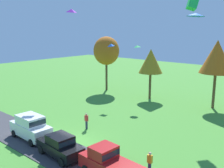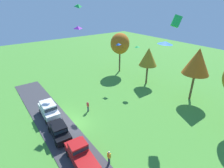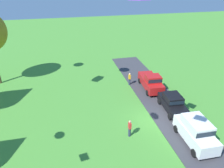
% 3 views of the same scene
% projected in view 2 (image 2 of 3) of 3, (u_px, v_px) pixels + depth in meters
% --- Properties ---
extents(ground_plane, '(120.00, 120.00, 0.00)m').
position_uv_depth(ground_plane, '(74.00, 125.00, 24.05)').
color(ground_plane, '#478E33').
extents(pavement_strip, '(36.00, 4.40, 0.06)m').
position_uv_depth(pavement_strip, '(60.00, 131.00, 22.92)').
color(pavement_strip, '#38383D').
rests_on(pavement_strip, ground).
extents(car_suv_near_entrance, '(4.65, 2.16, 2.28)m').
position_uv_depth(car_suv_near_entrance, '(49.00, 109.00, 25.24)').
color(car_suv_near_entrance, white).
rests_on(car_suv_near_entrance, ground).
extents(car_sedan_far_end, '(4.52, 2.20, 1.84)m').
position_uv_depth(car_sedan_far_end, '(59.00, 130.00, 21.52)').
color(car_sedan_far_end, black).
rests_on(car_sedan_far_end, ground).
extents(car_pickup_mid_row, '(5.11, 2.29, 2.14)m').
position_uv_depth(car_pickup_mid_row, '(81.00, 155.00, 17.99)').
color(car_pickup_mid_row, red).
rests_on(car_pickup_mid_row, ground).
extents(person_watching_sky, '(0.36, 0.24, 1.71)m').
position_uv_depth(person_watching_sky, '(88.00, 106.00, 26.73)').
color(person_watching_sky, '#2D334C').
rests_on(person_watching_sky, ground).
extents(person_on_lawn, '(0.36, 0.24, 1.71)m').
position_uv_depth(person_on_lawn, '(109.00, 157.00, 17.98)').
color(person_on_lawn, '#2D334C').
rests_on(person_on_lawn, ground).
extents(tree_far_left, '(4.31, 4.31, 9.09)m').
position_uv_depth(tree_far_left, '(120.00, 44.00, 39.74)').
color(tree_far_left, brown).
rests_on(tree_far_left, ground).
extents(tree_lone_near, '(3.53, 3.53, 7.44)m').
position_uv_depth(tree_lone_near, '(148.00, 57.00, 33.93)').
color(tree_lone_near, brown).
rests_on(tree_lone_near, ground).
extents(tree_left_of_center, '(4.24, 4.24, 8.95)m').
position_uv_depth(tree_left_of_center, '(197.00, 62.00, 27.64)').
color(tree_left_of_center, brown).
rests_on(tree_left_of_center, ground).
extents(kite_diamond_topmost, '(1.32, 1.18, 0.74)m').
position_uv_depth(kite_diamond_topmost, '(78.00, 5.00, 28.44)').
color(kite_diamond_topmost, green).
extents(kite_box_trailing_tail, '(1.47, 1.76, 1.76)m').
position_uv_depth(kite_box_trailing_tail, '(176.00, 21.00, 22.81)').
color(kite_box_trailing_tail, green).
extents(kite_delta_over_trees, '(1.31, 1.30, 0.38)m').
position_uv_depth(kite_delta_over_trees, '(137.00, 47.00, 31.92)').
color(kite_delta_over_trees, green).
extents(kite_diamond_near_flag, '(1.22, 1.16, 0.45)m').
position_uv_depth(kite_diamond_near_flag, '(78.00, 27.00, 24.22)').
color(kite_diamond_near_flag, purple).
extents(kite_delta_high_right, '(2.08, 2.09, 0.39)m').
position_uv_depth(kite_delta_high_right, '(165.00, 43.00, 18.16)').
color(kite_delta_high_right, blue).
extents(kite_diamond_high_left, '(1.08, 1.11, 0.46)m').
position_uv_depth(kite_diamond_high_left, '(118.00, 44.00, 33.23)').
color(kite_diamond_high_left, blue).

